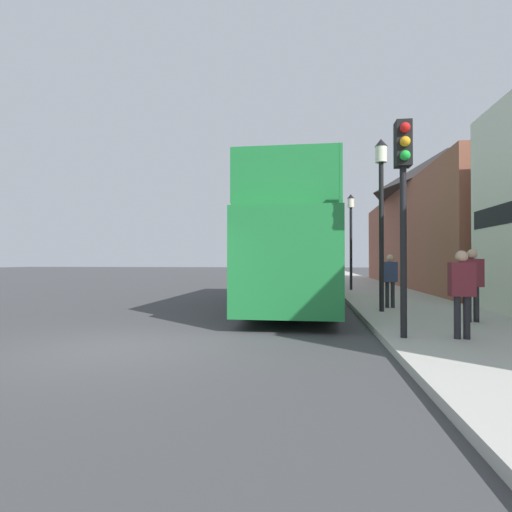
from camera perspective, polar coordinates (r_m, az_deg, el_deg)
The scene contains 12 objects.
ground_plane at distance 27.99m, azimuth 0.63°, elevation -3.92°, with size 144.00×144.00×0.00m, color #3D3D3F.
sidewalk at distance 24.99m, azimuth 15.06°, elevation -4.12°, with size 3.70×108.00×0.14m.
brick_terrace_rear at distance 26.22m, azimuth 25.62°, elevation 4.95°, with size 6.00×20.94×8.24m.
tour_bus at distance 13.87m, azimuth 5.50°, elevation 0.37°, with size 2.56×10.52×4.16m.
parked_car_ahead_of_bus at distance 22.21m, azimuth 8.30°, elevation -3.09°, with size 1.88×4.29×1.35m.
pedestrian_nearest at distance 8.19m, azimuth 27.33°, elevation -3.79°, with size 0.42×0.23×1.61m.
pedestrian_second at distance 10.58m, azimuth 28.50°, elevation -2.79°, with size 0.44×0.24×1.69m.
pedestrian_third at distance 12.82m, azimuth 18.58°, elevation -2.68°, with size 0.42×0.23×1.61m.
traffic_signal at distance 8.01m, azimuth 20.31°, elevation 10.26°, with size 0.28×0.42×4.02m.
lamp_post_nearest at distance 11.94m, azimuth 17.45°, elevation 8.62°, with size 0.35×0.35×4.88m.
lamp_post_second at distance 20.35m, azimuth 13.40°, elevation 4.50°, with size 0.35×0.35×4.74m.
lamp_post_third at distance 28.83m, azimuth 11.15°, elevation 3.25°, with size 0.35×0.35×4.98m.
Camera 1 is at (3.41, -6.74, 1.56)m, focal length 28.00 mm.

